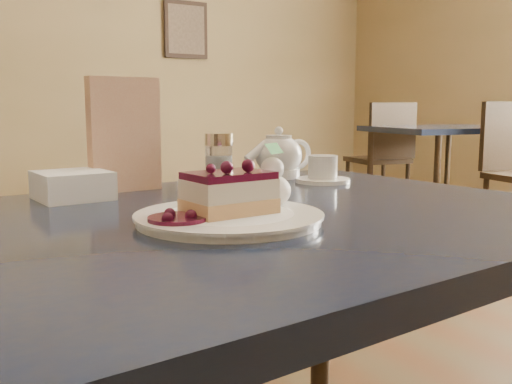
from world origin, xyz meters
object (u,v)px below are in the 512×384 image
bg_table_far_right (440,218)px  tea_set (287,160)px  cheesecake_slice (229,193)px  dessert_plate (229,218)px  main_table (211,268)px

bg_table_far_right → tea_set: bearing=-134.9°
cheesecake_slice → dessert_plate: bearing=174.8°
main_table → dessert_plate: dessert_plate is taller
tea_set → dessert_plate: bearing=-133.0°
cheesecake_slice → bg_table_far_right: size_ratio=0.07×
main_table → cheesecake_slice: bearing=-90.0°
dessert_plate → cheesecake_slice: size_ratio=2.06×
main_table → bg_table_far_right: size_ratio=0.68×
tea_set → bg_table_far_right: 3.11m
dessert_plate → tea_set: (0.33, 0.35, 0.03)m
tea_set → bg_table_far_right: (2.48, 1.75, -0.67)m
dessert_plate → bg_table_far_right: bearing=36.7°
main_table → tea_set: tea_set is taller
tea_set → cheesecake_slice: bearing=-133.0°
main_table → bg_table_far_right: 3.53m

